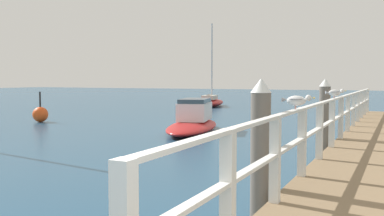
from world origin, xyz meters
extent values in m
cube|color=silver|center=(-1.11, 2.43, 0.99)|extent=(0.12, 0.12, 1.08)
cube|color=silver|center=(-1.11, 4.07, 0.99)|extent=(0.12, 0.12, 1.08)
cube|color=silver|center=(-1.11, 5.70, 0.99)|extent=(0.12, 0.12, 1.08)
cube|color=silver|center=(-1.11, 7.34, 0.99)|extent=(0.12, 0.12, 1.08)
cube|color=silver|center=(-1.11, 8.97, 0.99)|extent=(0.12, 0.12, 1.08)
cube|color=silver|center=(-1.11, 10.61, 0.99)|extent=(0.12, 0.12, 1.08)
cube|color=silver|center=(-1.11, 12.24, 0.99)|extent=(0.12, 0.12, 1.08)
cube|color=silver|center=(-1.11, 13.88, 0.99)|extent=(0.12, 0.12, 1.08)
cube|color=silver|center=(-1.11, 15.51, 0.99)|extent=(0.12, 0.12, 1.08)
cube|color=silver|center=(-1.11, 17.15, 0.99)|extent=(0.12, 0.12, 1.08)
cube|color=silver|center=(-1.11, 18.78, 0.99)|extent=(0.12, 0.12, 1.08)
cube|color=silver|center=(-1.11, 20.42, 0.99)|extent=(0.12, 0.12, 1.08)
cube|color=silver|center=(-1.11, 10.61, 1.51)|extent=(0.10, 19.62, 0.04)
cube|color=silver|center=(-1.11, 10.61, 1.05)|extent=(0.10, 19.62, 0.04)
cylinder|color=#6B6056|center=(-1.49, 4.73, 0.89)|extent=(0.28, 0.28, 1.79)
cone|color=white|center=(-1.49, 4.73, 1.89)|extent=(0.29, 0.29, 0.20)
cylinder|color=#6B6056|center=(-1.49, 10.42, 0.89)|extent=(0.28, 0.28, 1.79)
cone|color=white|center=(-1.49, 10.42, 1.89)|extent=(0.29, 0.29, 0.20)
ellipsoid|color=white|center=(-1.11, 5.24, 1.66)|extent=(0.28, 0.13, 0.15)
sphere|color=white|center=(-0.94, 5.24, 1.70)|extent=(0.09, 0.09, 0.09)
cone|color=gold|center=(-0.87, 5.24, 1.70)|extent=(0.05, 0.02, 0.02)
cone|color=#939399|center=(-1.28, 5.24, 1.67)|extent=(0.08, 0.07, 0.07)
ellipsoid|color=#939399|center=(-1.11, 5.24, 1.68)|extent=(0.22, 0.18, 0.04)
cylinder|color=tan|center=(-1.12, 5.26, 1.56)|extent=(0.01, 0.01, 0.05)
cylinder|color=tan|center=(-1.12, 5.21, 1.56)|extent=(0.01, 0.01, 0.05)
ellipsoid|color=white|center=(-1.11, 9.33, 1.66)|extent=(0.31, 0.24, 0.15)
sphere|color=white|center=(-0.96, 9.41, 1.70)|extent=(0.09, 0.09, 0.09)
cone|color=gold|center=(-0.90, 9.44, 1.70)|extent=(0.06, 0.04, 0.02)
cone|color=#939399|center=(-1.26, 9.25, 1.67)|extent=(0.10, 0.10, 0.07)
ellipsoid|color=#939399|center=(-1.11, 9.33, 1.68)|extent=(0.28, 0.26, 0.04)
cylinder|color=tan|center=(-1.13, 9.35, 1.56)|extent=(0.01, 0.01, 0.05)
cylinder|color=tan|center=(-1.11, 9.30, 1.56)|extent=(0.01, 0.01, 0.05)
ellipsoid|color=red|center=(-6.71, 13.52, 0.21)|extent=(2.86, 5.27, 0.41)
cube|color=white|center=(-6.84, 14.00, 0.74)|extent=(1.52, 2.21, 0.66)
cube|color=#334756|center=(-6.84, 14.00, 1.15)|extent=(1.41, 2.00, 0.16)
ellipsoid|color=red|center=(-12.06, 27.95, 0.26)|extent=(2.35, 4.66, 0.53)
cylinder|color=#B2B2B7|center=(-12.10, 28.17, 3.24)|extent=(0.10, 0.10, 5.42)
cylinder|color=#B2B2B7|center=(-11.95, 27.40, 0.88)|extent=(0.37, 1.54, 0.08)
cube|color=beige|center=(-11.96, 27.43, 0.68)|extent=(1.15, 1.73, 0.30)
sphere|color=#E54C19|center=(-14.66, 13.99, 0.35)|extent=(0.70, 0.70, 0.70)
cylinder|color=#262626|center=(-14.66, 13.99, 1.05)|extent=(0.08, 0.08, 0.70)
camera|label=1|loc=(0.27, -1.22, 1.97)|focal=41.28mm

